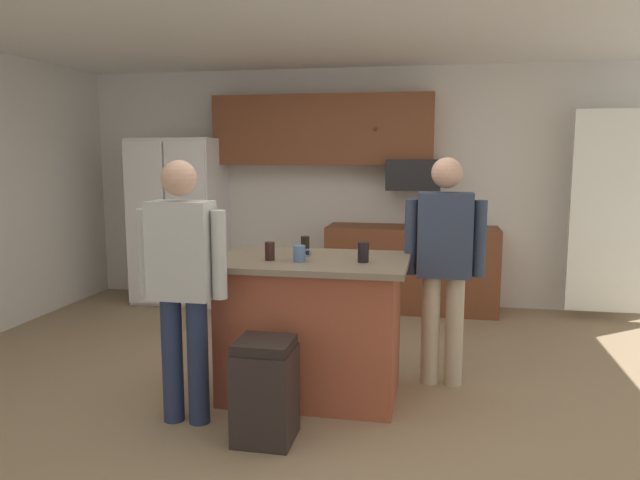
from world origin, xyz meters
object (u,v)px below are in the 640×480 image
trash_bin (265,391)px  glass_short_whisky (305,246)px  refrigerator (180,221)px  kitchen_island (312,326)px  person_host_foreground (444,256)px  glass_dark_ale (270,251)px  person_guest_by_door (182,275)px  tumbler_amber (363,252)px  microwave_over_range (414,175)px  mug_blue_stoneware (300,253)px

trash_bin → glass_short_whisky: bearing=86.1°
refrigerator → kitchen_island: refrigerator is taller
person_host_foreground → glass_dark_ale: bearing=0.4°
kitchen_island → person_guest_by_door: person_guest_by_door is taller
glass_short_whisky → tumbler_amber: bearing=-22.0°
person_guest_by_door → trash_bin: 0.86m
glass_dark_ale → trash_bin: glass_dark_ale is taller
refrigerator → trash_bin: refrigerator is taller
glass_dark_ale → glass_short_whisky: glass_short_whisky is taller
microwave_over_range → tumbler_amber: 2.61m
glass_dark_ale → trash_bin: 0.96m
refrigerator → mug_blue_stoneware: refrigerator is taller
mug_blue_stoneware → glass_short_whisky: size_ratio=0.91×
person_host_foreground → glass_dark_ale: size_ratio=13.41×
kitchen_island → mug_blue_stoneware: 0.55m
person_guest_by_door → glass_short_whisky: 0.93m
person_guest_by_door → glass_dark_ale: person_guest_by_door is taller
person_host_foreground → kitchen_island: bearing=-0.0°
kitchen_island → person_guest_by_door: 1.01m
tumbler_amber → trash_bin: (-0.49, -0.66, -0.73)m
mug_blue_stoneware → trash_bin: 0.94m
person_host_foreground → tumbler_amber: person_host_foreground is taller
glass_short_whisky → glass_dark_ale: bearing=-130.9°
person_guest_by_door → trash_bin: person_guest_by_door is taller
person_host_foreground → microwave_over_range: bearing=-103.9°
glass_short_whisky → kitchen_island: bearing=-57.2°
glass_short_whisky → mug_blue_stoneware: bearing=-86.6°
person_host_foreground → refrigerator: bearing=-57.1°
person_host_foreground → trash_bin: bearing=24.7°
microwave_over_range → kitchen_island: size_ratio=0.43×
glass_short_whisky → trash_bin: (-0.06, -0.83, -0.73)m
person_host_foreground → mug_blue_stoneware: 1.07m
person_guest_by_door → tumbler_amber: person_guest_by_door is taller
glass_dark_ale → person_host_foreground: bearing=22.9°
refrigerator → person_guest_by_door: size_ratio=1.12×
mug_blue_stoneware → trash_bin: mug_blue_stoneware is taller
microwave_over_range → mug_blue_stoneware: microwave_over_range is taller
person_guest_by_door → tumbler_amber: 1.17m
glass_dark_ale → trash_bin: bearing=-77.4°
person_host_foreground → tumbler_amber: size_ratio=12.46×
tumbler_amber → microwave_over_range: bearing=85.4°
microwave_over_range → person_host_foreground: bearing=-81.5°
refrigerator → tumbler_amber: size_ratio=13.88×
kitchen_island → glass_short_whisky: glass_short_whisky is taller
kitchen_island → person_host_foreground: (0.89, 0.37, 0.46)m
trash_bin → tumbler_amber: bearing=53.6°
trash_bin → mug_blue_stoneware: bearing=83.4°
glass_dark_ale → refrigerator: bearing=125.2°
refrigerator → tumbler_amber: refrigerator is taller
tumbler_amber → mug_blue_stoneware: bearing=-172.2°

